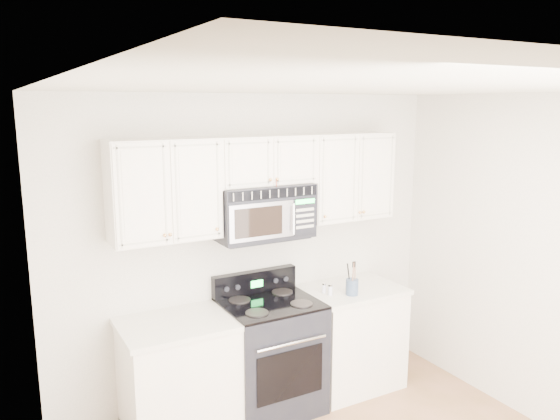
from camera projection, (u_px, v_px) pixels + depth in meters
room at (389, 319)px, 3.14m from camera, size 3.51×3.51×2.61m
base_cabinet_left at (180, 382)px, 4.16m from camera, size 0.86×0.65×0.92m
base_cabinet_right at (350, 340)px, 4.92m from camera, size 0.86×0.65×0.92m
range at (270, 354)px, 4.51m from camera, size 0.76×0.69×1.12m
upper_cabinets at (263, 178)px, 4.38m from camera, size 2.44×0.37×0.75m
microwave at (263, 211)px, 4.39m from camera, size 0.78×0.44×0.43m
utensil_crock at (352, 287)px, 4.63m from camera, size 0.11×0.11×0.29m
shaker_salt at (330, 290)px, 4.62m from camera, size 0.04×0.04×0.10m
shaker_pepper at (324, 288)px, 4.67m from camera, size 0.04×0.04×0.09m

